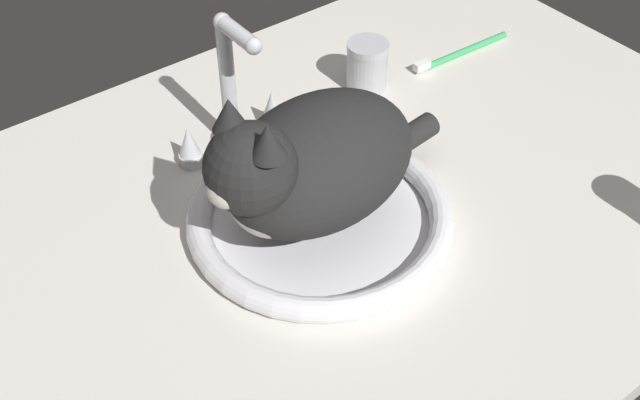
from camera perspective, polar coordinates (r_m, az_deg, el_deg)
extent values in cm
cube|color=silver|center=(100.21, 0.92, -0.95)|extent=(117.69, 78.69, 3.00)
torus|color=white|center=(95.66, 0.00, -1.10)|extent=(32.09, 32.09, 2.98)
cylinder|color=white|center=(96.49, 0.00, -1.60)|extent=(27.63, 27.63, 0.60)
cylinder|color=silver|center=(107.99, -6.21, 4.43)|extent=(4.00, 4.00, 2.25)
cylinder|color=silver|center=(102.42, -6.61, 8.53)|extent=(2.00, 2.00, 16.52)
sphere|color=silver|center=(98.01, -6.99, 12.50)|extent=(2.20, 2.20, 2.20)
cylinder|color=silver|center=(95.51, -5.90, 11.72)|extent=(2.00, 6.70, 2.00)
sphere|color=silver|center=(93.07, -4.76, 10.88)|extent=(2.10, 2.10, 2.10)
cylinder|color=silver|center=(105.86, -9.16, 2.93)|extent=(3.20, 3.20, 1.60)
cone|color=silver|center=(104.01, -9.34, 4.17)|extent=(2.88, 2.88, 4.28)
cylinder|color=silver|center=(110.86, -3.36, 5.60)|extent=(3.20, 3.20, 1.60)
cone|color=silver|center=(109.09, -3.43, 6.82)|extent=(2.88, 2.88, 4.28)
ellipsoid|color=black|center=(89.97, 0.00, 2.76)|extent=(26.08, 19.73, 13.92)
sphere|color=black|center=(82.05, -4.95, 2.27)|extent=(10.00, 10.00, 10.00)
cone|color=black|center=(76.79, -3.76, 4.25)|extent=(3.80, 3.80, 3.75)
cone|color=black|center=(80.58, -6.55, 6.17)|extent=(3.80, 3.80, 3.75)
ellipsoid|color=silver|center=(81.08, -6.94, 0.54)|extent=(3.43, 4.49, 3.20)
ellipsoid|color=silver|center=(86.28, -4.12, -0.13)|extent=(7.80, 10.15, 7.66)
cylinder|color=black|center=(101.45, 5.86, 4.02)|extent=(11.68, 4.40, 3.20)
cylinder|color=#B2B5BA|center=(117.14, 3.36, 9.34)|extent=(5.94, 5.94, 6.36)
cylinder|color=silver|center=(115.14, 3.44, 10.86)|extent=(6.05, 6.05, 1.00)
cylinder|color=#3FB266|center=(128.11, 10.45, 10.48)|extent=(15.89, 1.73, 1.00)
cube|color=white|center=(122.28, 7.27, 9.48)|extent=(2.65, 1.32, 1.20)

